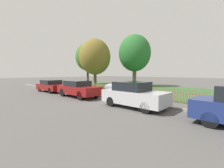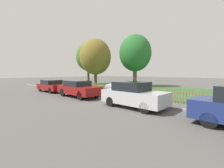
# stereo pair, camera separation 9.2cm
# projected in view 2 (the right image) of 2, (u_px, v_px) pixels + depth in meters

# --- Properties ---
(ground_plane) EXTENTS (120.00, 120.00, 0.00)m
(ground_plane) POSITION_uv_depth(u_px,v_px,m) (105.00, 98.00, 12.04)
(ground_plane) COLOR #565451
(kerb_stone) EXTENTS (38.82, 0.20, 0.12)m
(kerb_stone) POSITION_uv_depth(u_px,v_px,m) (105.00, 97.00, 12.11)
(kerb_stone) COLOR gray
(kerb_stone) RESTS_ON ground
(grass_strip) EXTENTS (38.82, 11.39, 0.01)m
(grass_strip) POSITION_uv_depth(u_px,v_px,m) (153.00, 90.00, 17.64)
(grass_strip) COLOR #33602D
(grass_strip) RESTS_ON ground
(park_fence) EXTENTS (38.82, 0.05, 0.93)m
(park_fence) POSITION_uv_depth(u_px,v_px,m) (121.00, 90.00, 13.52)
(park_fence) COLOR olive
(park_fence) RESTS_ON ground
(parked_car_silver_hatchback) EXTENTS (3.95, 1.90, 1.27)m
(parked_car_silver_hatchback) POSITION_uv_depth(u_px,v_px,m) (52.00, 86.00, 16.04)
(parked_car_silver_hatchback) COLOR maroon
(parked_car_silver_hatchback) RESTS_ON ground
(parked_car_black_saloon) EXTENTS (4.28, 1.69, 1.37)m
(parked_car_black_saloon) POSITION_uv_depth(u_px,v_px,m) (78.00, 88.00, 12.53)
(parked_car_black_saloon) COLOR maroon
(parked_car_black_saloon) RESTS_ON ground
(parked_car_navy_estate) EXTENTS (3.82, 1.74, 1.50)m
(parked_car_navy_estate) POSITION_uv_depth(u_px,v_px,m) (133.00, 95.00, 8.77)
(parked_car_navy_estate) COLOR #BCBCC1
(parked_car_navy_estate) RESTS_ON ground
(covered_motorcycle) EXTENTS (2.12, 0.72, 1.06)m
(covered_motorcycle) POSITION_uv_depth(u_px,v_px,m) (112.00, 88.00, 13.50)
(covered_motorcycle) COLOR black
(covered_motorcycle) RESTS_ON ground
(tree_nearest_kerb) EXTENTS (4.23, 4.23, 7.26)m
(tree_nearest_kerb) POSITION_uv_depth(u_px,v_px,m) (88.00, 57.00, 26.54)
(tree_nearest_kerb) COLOR #473828
(tree_nearest_kerb) RESTS_ON ground
(tree_behind_motorcycle) EXTENTS (4.48, 4.48, 6.90)m
(tree_behind_motorcycle) POSITION_uv_depth(u_px,v_px,m) (95.00, 57.00, 21.54)
(tree_behind_motorcycle) COLOR brown
(tree_behind_motorcycle) RESTS_ON ground
(tree_mid_park) EXTENTS (4.71, 4.71, 7.66)m
(tree_mid_park) POSITION_uv_depth(u_px,v_px,m) (135.00, 53.00, 22.17)
(tree_mid_park) COLOR brown
(tree_mid_park) RESTS_ON ground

